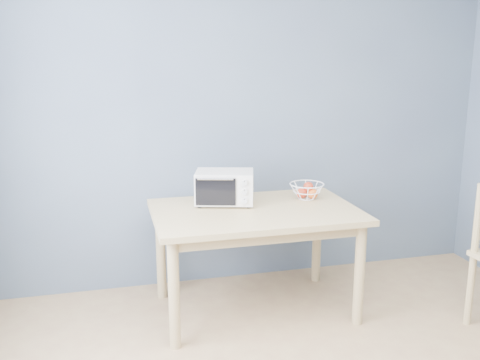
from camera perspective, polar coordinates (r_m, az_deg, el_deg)
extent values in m
cube|color=slate|center=(4.17, 0.50, 6.56)|extent=(4.00, 0.01, 2.60)
cube|color=tan|center=(3.68, 1.64, -3.42)|extent=(1.40, 0.90, 0.04)
cylinder|color=tan|center=(3.36, -7.05, -12.06)|extent=(0.07, 0.07, 0.71)
cylinder|color=tan|center=(3.70, 12.62, -9.81)|extent=(0.07, 0.07, 0.71)
cylinder|color=tan|center=(4.04, -8.44, -7.65)|extent=(0.07, 0.07, 0.71)
cylinder|color=tan|center=(4.33, 8.20, -6.20)|extent=(0.07, 0.07, 0.71)
cube|color=white|center=(3.77, -1.66, -0.72)|extent=(0.46, 0.37, 0.22)
cube|color=black|center=(3.78, -2.48, -0.75)|extent=(0.31, 0.30, 0.18)
cube|color=black|center=(3.64, -2.62, -1.28)|extent=(0.27, 0.08, 0.19)
cylinder|color=silver|center=(3.60, -2.65, 0.07)|extent=(0.24, 0.08, 0.01)
cube|color=white|center=(3.64, 0.50, -1.24)|extent=(0.11, 0.04, 0.21)
cylinder|color=black|center=(3.72, -4.36, -2.87)|extent=(0.02, 0.02, 0.01)
cylinder|color=black|center=(3.70, 0.92, -2.91)|extent=(0.02, 0.02, 0.01)
cylinder|color=black|center=(3.91, -4.07, -2.03)|extent=(0.02, 0.02, 0.01)
cylinder|color=black|center=(3.90, 0.94, -2.07)|extent=(0.02, 0.02, 0.01)
cylinder|color=silver|center=(3.61, 0.49, -0.31)|extent=(0.04, 0.02, 0.04)
cylinder|color=silver|center=(3.63, 0.49, -1.28)|extent=(0.04, 0.02, 0.04)
cylinder|color=silver|center=(3.64, 0.49, -2.24)|extent=(0.04, 0.02, 0.04)
torus|color=white|center=(3.93, 7.15, -0.43)|extent=(0.32, 0.32, 0.01)
torus|color=white|center=(3.94, 7.13, -1.19)|extent=(0.25, 0.25, 0.01)
torus|color=white|center=(3.96, 7.10, -1.95)|extent=(0.15, 0.15, 0.01)
sphere|color=red|center=(3.94, 6.60, -1.40)|extent=(0.08, 0.08, 0.08)
sphere|color=orange|center=(3.94, 7.76, -1.46)|extent=(0.08, 0.08, 0.08)
sphere|color=tan|center=(3.99, 6.93, -1.26)|extent=(0.07, 0.07, 0.07)
sphere|color=red|center=(3.93, 7.30, -0.71)|extent=(0.07, 0.07, 0.07)
cylinder|color=tan|center=(3.97, 23.34, -10.74)|extent=(0.05, 0.05, 0.49)
cylinder|color=tan|center=(3.81, 24.01, -3.96)|extent=(0.05, 0.05, 0.49)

